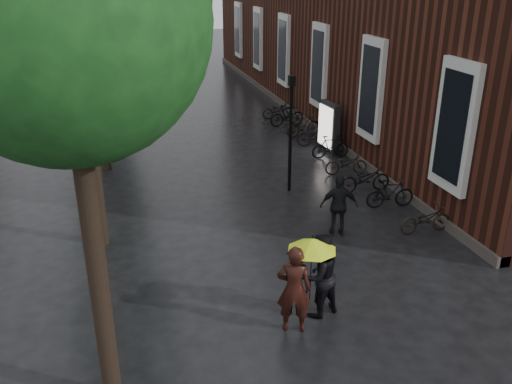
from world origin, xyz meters
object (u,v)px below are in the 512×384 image
object	(u,v)px
person_black	(319,275)
lamp_post	(291,123)
pedestrian_walking	(339,205)
person_burgundy	(294,289)
parked_bicycles	(328,147)
ad_lightbox	(329,127)

from	to	relation	value
person_black	lamp_post	bearing A→B (deg)	-121.94
person_black	pedestrian_walking	bearing A→B (deg)	-138.05
person_burgundy	pedestrian_walking	size ratio (longest dim) A/B	1.09
person_burgundy	lamp_post	xyz separation A→B (m)	(2.33, 7.21, 1.38)
person_black	parked_bicycles	world-z (taller)	person_black
person_burgundy	person_black	size ratio (longest dim) A/B	1.01
parked_bicycles	ad_lightbox	bearing A→B (deg)	68.89
person_burgundy	person_black	world-z (taller)	person_burgundy
person_black	parked_bicycles	distance (m)	10.50
parked_bicycles	pedestrian_walking	bearing A→B (deg)	-109.92
person_burgundy	lamp_post	world-z (taller)	lamp_post
person_burgundy	person_black	distance (m)	0.80
pedestrian_walking	person_burgundy	bearing A→B (deg)	71.27
lamp_post	pedestrian_walking	bearing A→B (deg)	-85.17
person_burgundy	ad_lightbox	world-z (taller)	ad_lightbox
pedestrian_walking	lamp_post	size ratio (longest dim) A/B	0.46
parked_bicycles	lamp_post	world-z (taller)	lamp_post
person_burgundy	parked_bicycles	world-z (taller)	person_burgundy
pedestrian_walking	ad_lightbox	bearing A→B (deg)	-93.97
pedestrian_walking	parked_bicycles	world-z (taller)	pedestrian_walking
parked_bicycles	lamp_post	size ratio (longest dim) A/B	3.52
person_black	lamp_post	distance (m)	7.16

